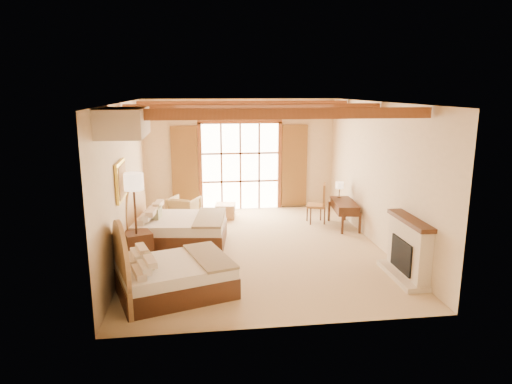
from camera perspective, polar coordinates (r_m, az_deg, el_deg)
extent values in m
plane|color=tan|center=(10.28, -0.05, -6.97)|extent=(7.00, 7.00, 0.00)
plane|color=beige|center=(13.29, -2.00, 4.67)|extent=(5.50, 0.00, 5.50)
plane|color=beige|center=(9.89, -16.06, 1.36)|extent=(0.00, 7.00, 7.00)
plane|color=beige|center=(10.56, 14.92, 2.13)|extent=(0.00, 7.00, 7.00)
plane|color=#AC6739|center=(9.68, -0.06, 11.16)|extent=(7.00, 7.00, 0.00)
cube|color=white|center=(13.30, -1.97, 3.15)|extent=(2.20, 0.02, 2.50)
cube|color=brown|center=(13.22, -8.89, 2.95)|extent=(0.75, 0.06, 2.40)
cube|color=brown|center=(13.52, 4.82, 3.27)|extent=(0.75, 0.06, 2.40)
cube|color=beige|center=(9.01, 18.56, -6.85)|extent=(0.25, 1.30, 1.10)
cube|color=black|center=(9.01, 18.11, -7.49)|extent=(0.18, 0.80, 0.60)
cube|color=beige|center=(9.15, 17.82, -9.85)|extent=(0.45, 1.40, 0.10)
cube|color=#4A2816|center=(8.84, 18.76, -3.37)|extent=(0.30, 1.40, 0.08)
cube|color=yellow|center=(9.13, -16.54, 1.36)|extent=(0.05, 0.95, 0.75)
cube|color=#E1AE57|center=(9.13, -16.36, 1.37)|extent=(0.02, 0.82, 0.62)
cube|color=beige|center=(7.70, -16.24, 8.37)|extent=(0.70, 1.40, 0.45)
cube|color=#4A2816|center=(8.18, -10.05, -11.16)|extent=(2.21, 1.91, 0.36)
cube|color=silver|center=(8.07, -10.13, -9.32)|extent=(2.16, 1.87, 0.20)
cube|color=#917D5C|center=(8.02, -5.57, -8.48)|extent=(0.97, 1.54, 0.05)
cube|color=gray|center=(8.03, -13.31, -7.98)|extent=(0.22, 0.40, 0.22)
cube|color=#4A2816|center=(10.59, -9.53, -5.40)|extent=(2.25, 1.81, 0.40)
cube|color=silver|center=(10.50, -9.59, -3.78)|extent=(2.20, 1.78, 0.22)
cube|color=#917D5C|center=(10.46, -5.77, -3.04)|extent=(0.82, 1.66, 0.05)
cube|color=gray|center=(10.47, -12.25, -2.63)|extent=(0.17, 0.43, 0.24)
cube|color=#4A2816|center=(9.73, -14.50, -6.62)|extent=(0.67, 0.67, 0.62)
cylinder|color=#3A2417|center=(9.74, -14.51, -8.44)|extent=(0.26, 0.26, 0.03)
cylinder|color=#3A2417|center=(9.49, -14.78, -3.91)|extent=(0.04, 0.04, 1.58)
cylinder|color=#FFE0B9|center=(9.28, -15.08, 1.27)|extent=(0.39, 0.39, 0.33)
imported|color=#9F824C|center=(12.33, -8.98, -2.12)|extent=(0.96, 0.97, 0.67)
cube|color=tan|center=(12.59, -3.85, -2.35)|extent=(0.60, 0.60, 0.39)
cube|color=#4A2816|center=(11.83, 10.98, -1.28)|extent=(0.67, 1.29, 0.04)
cube|color=#4A2816|center=(11.86, 10.96, -1.82)|extent=(0.64, 1.25, 0.19)
cube|color=#96612D|center=(12.12, 7.51, -1.70)|extent=(0.59, 0.59, 0.06)
cube|color=#96612D|center=(12.10, 8.50, -0.24)|extent=(0.19, 0.46, 0.57)
cylinder|color=#3A2417|center=(12.26, 10.35, -0.60)|extent=(0.12, 0.12, 0.02)
cylinder|color=#3A2417|center=(12.23, 10.38, 0.05)|extent=(0.02, 0.02, 0.28)
cylinder|color=#FFE0B9|center=(12.19, 10.41, 0.84)|extent=(0.20, 0.20, 0.16)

